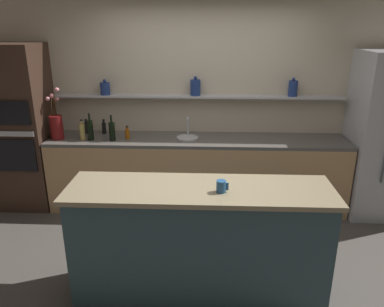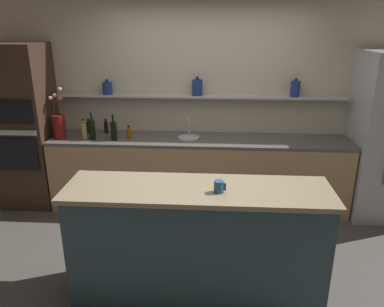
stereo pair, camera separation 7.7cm
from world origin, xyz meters
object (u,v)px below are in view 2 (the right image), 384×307
object	(u,v)px
bottle_wine_2	(92,129)
bottle_sauce_3	(106,127)
flower_vase	(59,124)
bottle_sauce_1	(89,127)
coffee_mug	(219,187)
sink_fixture	(189,136)
bottle_sauce_0	(129,133)
bottle_wine_5	(114,130)
oven_tower	(25,127)
bottle_spirit_4	(84,131)

from	to	relation	value
bottle_wine_2	bottle_sauce_3	distance (m)	0.30
flower_vase	bottle_sauce_1	distance (m)	0.39
bottle_sauce_3	coffee_mug	world-z (taller)	coffee_mug
sink_fixture	bottle_sauce_0	world-z (taller)	sink_fixture
bottle_wine_2	bottle_wine_5	bearing A→B (deg)	-1.20
oven_tower	bottle_sauce_0	world-z (taller)	oven_tower
flower_vase	bottle_sauce_1	world-z (taller)	flower_vase
sink_fixture	bottle_sauce_1	bearing A→B (deg)	172.43
bottle_wine_2	coffee_mug	bearing A→B (deg)	-46.55
bottle_wine_5	bottle_sauce_3	bearing A→B (deg)	121.78
oven_tower	sink_fixture	size ratio (longest dim) A/B	7.67
bottle_sauce_3	bottle_wine_2	bearing A→B (deg)	-107.39
bottle_wine_2	bottle_sauce_3	size ratio (longest dim) A/B	1.81
bottle_sauce_3	coffee_mug	bearing A→B (deg)	-52.74
sink_fixture	bottle_spirit_4	xyz separation A→B (m)	(-1.28, -0.11, 0.08)
bottle_wine_5	sink_fixture	bearing A→B (deg)	7.70
bottle_sauce_1	flower_vase	bearing A→B (deg)	-137.72
sink_fixture	bottle_spirit_4	distance (m)	1.29
bottle_sauce_0	bottle_sauce_3	distance (m)	0.40
bottle_sauce_3	bottle_wine_5	bearing A→B (deg)	-58.22
bottle_sauce_0	coffee_mug	distance (m)	2.03
oven_tower	bottle_spirit_4	bearing A→B (deg)	-6.82
bottle_wine_2	bottle_wine_5	xyz separation A→B (m)	(0.27, -0.01, -0.01)
bottle_wine_2	bottle_spirit_4	bearing A→B (deg)	174.79
flower_vase	coffee_mug	bearing A→B (deg)	-40.19
bottle_sauce_3	coffee_mug	size ratio (longest dim) A/B	1.92
bottle_sauce_0	bottle_sauce_1	xyz separation A→B (m)	(-0.58, 0.22, 0.01)
bottle_wine_2	bottle_wine_5	size ratio (longest dim) A/B	1.06
bottle_spirit_4	bottle_wine_5	distance (m)	0.37
sink_fixture	bottle_wine_2	world-z (taller)	bottle_wine_2
oven_tower	bottle_sauce_0	bearing A→B (deg)	-1.18
sink_fixture	bottle_wine_2	size ratio (longest dim) A/B	0.79
bottle_sauce_0	bottle_spirit_4	bearing A→B (deg)	-172.85
sink_fixture	bottle_sauce_3	bearing A→B (deg)	171.35
sink_fixture	bottle_wine_5	bearing A→B (deg)	-172.30
flower_vase	sink_fixture	xyz separation A→B (m)	(1.60, 0.08, -0.15)
bottle_spirit_4	oven_tower	bearing A→B (deg)	173.18
bottle_wine_5	coffee_mug	xyz separation A→B (m)	(1.27, -1.62, 0.03)
bottle_sauce_1	bottle_sauce_3	distance (m)	0.23
oven_tower	bottle_spirit_4	world-z (taller)	oven_tower
bottle_sauce_0	bottle_wine_5	size ratio (longest dim) A/B	0.50
bottle_sauce_1	coffee_mug	size ratio (longest dim) A/B	1.90
sink_fixture	coffee_mug	distance (m)	1.79
bottle_sauce_0	bottle_spirit_4	xyz separation A→B (m)	(-0.54, -0.07, 0.04)
flower_vase	bottle_spirit_4	size ratio (longest dim) A/B	2.52
flower_vase	sink_fixture	world-z (taller)	flower_vase
bottle_sauce_0	oven_tower	bearing A→B (deg)	178.82
flower_vase	bottle_sauce_0	world-z (taller)	flower_vase
sink_fixture	bottle_sauce_1	xyz separation A→B (m)	(-1.32, 0.18, 0.05)
flower_vase	bottle_sauce_1	bearing A→B (deg)	42.28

